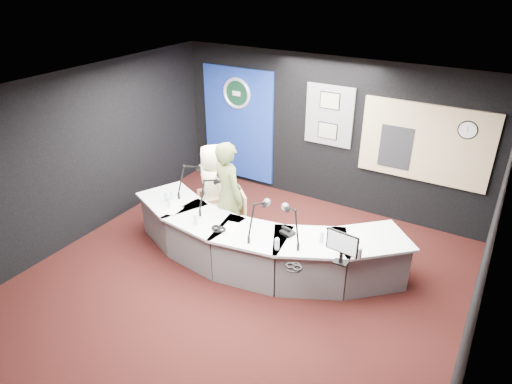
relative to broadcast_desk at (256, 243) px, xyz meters
The scene contains 33 objects.
ground 0.67m from the broadcast_desk, 84.81° to the right, with size 6.00×6.00×0.00m, color black.
ceiling 2.49m from the broadcast_desk, 84.81° to the right, with size 6.00×6.00×0.02m, color silver.
wall_back 2.66m from the broadcast_desk, 88.83° to the left, with size 6.00×0.02×2.80m, color black.
wall_front 3.70m from the broadcast_desk, 89.19° to the right, with size 6.00×0.02×2.80m, color black.
wall_left 3.17m from the broadcast_desk, 169.44° to the right, with size 0.02×6.00×2.80m, color black.
wall_right 3.26m from the broadcast_desk, 10.22° to the right, with size 0.02×6.00×2.80m, color black.
broadcast_desk is the anchor object (origin of this frame).
backdrop_panel 3.17m from the broadcast_desk, 127.40° to the left, with size 1.60×0.05×2.30m, color navy.
agency_seal 3.38m from the broadcast_desk, 127.86° to the left, with size 0.63×0.63×0.07m, color silver.
seal_center 3.38m from the broadcast_desk, 127.80° to the left, with size 0.48×0.48×0.01m, color black.
pinboard 2.79m from the broadcast_desk, 87.63° to the left, with size 0.90×0.04×1.10m, color slate.
framed_photo_upper 2.91m from the broadcast_desk, 87.60° to the left, with size 0.34×0.02×0.27m, color gray.
framed_photo_lower 2.63m from the broadcast_desk, 87.60° to the left, with size 0.34×0.02×0.27m, color gray.
booth_window_frame 3.24m from the broadcast_desk, 53.36° to the left, with size 2.12×0.06×1.32m, color tan.
booth_glow 3.23m from the broadcast_desk, 53.24° to the left, with size 2.00×0.02×1.20m, color #E1B58E.
equipment_rack 2.93m from the broadcast_desk, 60.54° to the left, with size 0.55×0.02×0.75m, color black.
wall_clock 3.71m from the broadcast_desk, 44.88° to the left, with size 0.28×0.28×0.01m, color white.
armchair_left 1.35m from the broadcast_desk, 154.23° to the left, with size 0.48×0.48×0.86m, color #B37952, non-canonical shape.
armchair_right 0.68m from the broadcast_desk, 160.75° to the left, with size 0.48×0.48×0.86m, color #B37952, non-canonical shape.
draped_jacket 1.61m from the broadcast_desk, 150.49° to the left, with size 0.50×0.10×0.70m, color gray.
person_man 1.41m from the broadcast_desk, 154.23° to the left, with size 0.75×0.49×1.54m, color #FFFDCB.
person_woman 0.87m from the broadcast_desk, 160.75° to the left, with size 0.67×0.44×1.82m, color #566133.
computer_monitor 1.67m from the broadcast_desk, 13.16° to the right, with size 0.40×0.02×0.27m, color black.
desk_phone 0.70m from the broadcast_desk, ahead, with size 0.19×0.15×0.05m, color black.
headphones_near 1.31m from the broadcast_desk, 36.84° to the right, with size 0.24×0.24×0.04m, color black.
headphones_far 0.71m from the broadcast_desk, 126.91° to the right, with size 0.20×0.20×0.03m, color black.
paper_stack 1.40m from the broadcast_desk, 164.27° to the right, with size 0.20×0.29×0.00m, color white.
notepad 0.56m from the broadcast_desk, 126.75° to the right, with size 0.20×0.29×0.00m, color white.
boom_mic_a 1.62m from the broadcast_desk, 168.65° to the left, with size 0.16×0.74×0.60m, color black, non-canonical shape.
boom_mic_b 1.09m from the broadcast_desk, behind, with size 0.19×0.74×0.60m, color black, non-canonical shape.
boom_mic_c 0.74m from the broadcast_desk, 54.10° to the right, with size 0.18×0.74×0.60m, color black, non-canonical shape.
boom_mic_d 0.95m from the broadcast_desk, 12.20° to the right, with size 0.55×0.56×0.60m, color black, non-canonical shape.
water_bottles 0.54m from the broadcast_desk, 83.15° to the right, with size 3.29×0.56×0.18m, color silver, non-canonical shape.
Camera 1 is at (2.94, -4.51, 4.27)m, focal length 32.00 mm.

